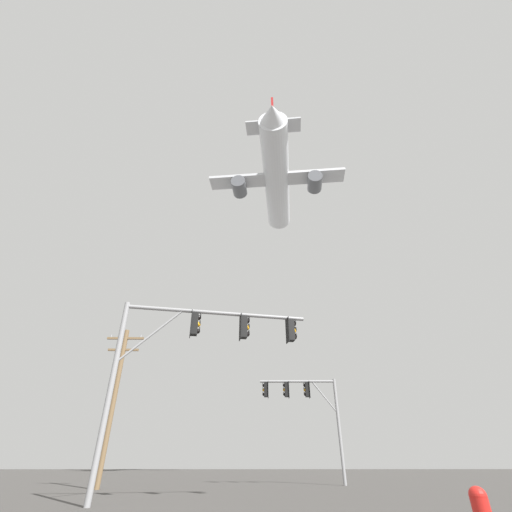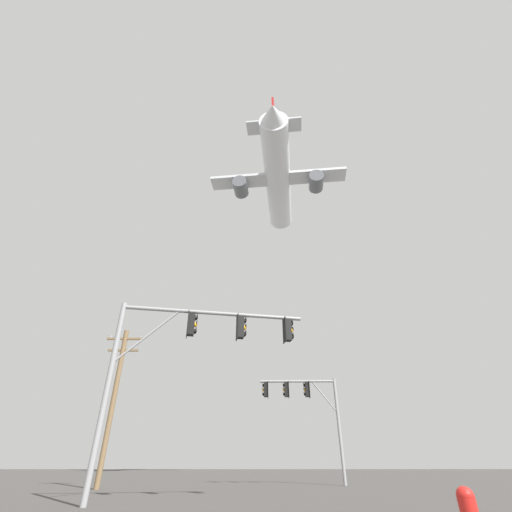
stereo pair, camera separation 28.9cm
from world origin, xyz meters
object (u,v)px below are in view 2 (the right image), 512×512
(signal_pole_far, at_px, (306,401))
(utility_pole, at_px, (114,396))
(signal_pole_near, at_px, (193,344))
(airplane, at_px, (278,179))

(signal_pole_far, bearing_deg, utility_pole, -163.10)
(signal_pole_near, distance_m, airplane, 47.45)
(signal_pole_near, bearing_deg, airplane, 78.31)
(utility_pole, height_order, airplane, airplane)
(signal_pole_near, bearing_deg, utility_pole, 125.89)
(signal_pole_near, xyz_separation_m, signal_pole_far, (5.73, 11.01, -0.51))
(signal_pole_far, distance_m, airplane, 41.39)
(signal_pole_near, bearing_deg, signal_pole_far, 62.49)
(signal_pole_near, xyz_separation_m, airplane, (6.19, 29.95, 36.28))
(utility_pole, bearing_deg, signal_pole_near, -54.11)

